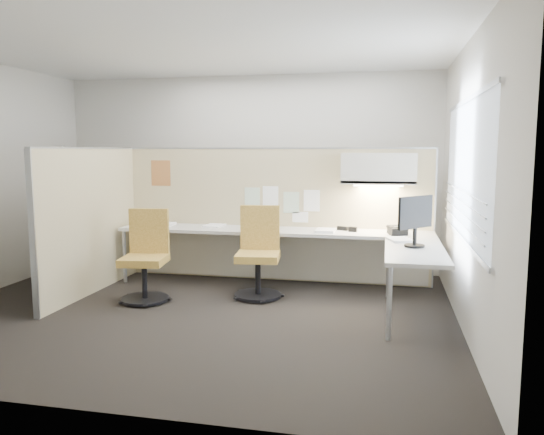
% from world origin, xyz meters
% --- Properties ---
extents(floor, '(5.50, 4.50, 0.01)m').
position_xyz_m(floor, '(0.00, 0.00, -0.01)').
color(floor, black).
rests_on(floor, ground).
extents(ceiling, '(5.50, 4.50, 0.01)m').
position_xyz_m(ceiling, '(0.00, 0.00, 2.80)').
color(ceiling, white).
rests_on(ceiling, wall_back).
extents(wall_back, '(5.50, 0.02, 2.80)m').
position_xyz_m(wall_back, '(0.00, 2.25, 1.40)').
color(wall_back, beige).
rests_on(wall_back, ground).
extents(wall_front, '(5.50, 0.02, 2.80)m').
position_xyz_m(wall_front, '(0.00, -2.25, 1.40)').
color(wall_front, beige).
rests_on(wall_front, ground).
extents(wall_right, '(0.02, 4.50, 2.80)m').
position_xyz_m(wall_right, '(2.75, 0.00, 1.40)').
color(wall_right, beige).
rests_on(wall_right, ground).
extents(window_pane, '(0.01, 2.80, 1.30)m').
position_xyz_m(window_pane, '(2.73, 0.00, 1.55)').
color(window_pane, '#ACB8C7').
rests_on(window_pane, wall_right).
extents(partition_back, '(4.10, 0.06, 1.75)m').
position_xyz_m(partition_back, '(0.55, 1.60, 0.88)').
color(partition_back, '#CDBD8E').
rests_on(partition_back, floor).
extents(partition_left, '(0.06, 2.20, 1.75)m').
position_xyz_m(partition_left, '(-1.50, 0.50, 0.88)').
color(partition_left, '#CDBD8E').
rests_on(partition_left, floor).
extents(desk, '(4.00, 2.07, 0.73)m').
position_xyz_m(desk, '(0.93, 1.13, 0.60)').
color(desk, beige).
rests_on(desk, floor).
extents(overhead_bin, '(0.90, 0.36, 0.38)m').
position_xyz_m(overhead_bin, '(1.90, 1.39, 1.51)').
color(overhead_bin, beige).
rests_on(overhead_bin, partition_back).
extents(task_light_strip, '(0.60, 0.06, 0.02)m').
position_xyz_m(task_light_strip, '(1.90, 1.39, 1.30)').
color(task_light_strip, '#FFEABF').
rests_on(task_light_strip, overhead_bin).
extents(pinned_papers, '(1.01, 0.00, 0.47)m').
position_xyz_m(pinned_papers, '(0.63, 1.57, 1.03)').
color(pinned_papers, '#8CBF8C').
rests_on(pinned_papers, partition_back).
extents(poster, '(0.28, 0.00, 0.35)m').
position_xyz_m(poster, '(-1.05, 1.57, 1.42)').
color(poster, orange).
rests_on(poster, partition_back).
extents(chair_left, '(0.55, 0.57, 1.04)m').
position_xyz_m(chair_left, '(-0.70, 0.31, 0.49)').
color(chair_left, black).
rests_on(chair_left, floor).
extents(chair_right, '(0.56, 0.58, 1.06)m').
position_xyz_m(chair_right, '(0.54, 0.74, 0.50)').
color(chair_right, black).
rests_on(chair_right, floor).
extents(monitor, '(0.36, 0.40, 0.53)m').
position_xyz_m(monitor, '(2.30, 0.36, 1.04)').
color(monitor, black).
rests_on(monitor, desk).
extents(phone, '(0.26, 0.25, 0.12)m').
position_xyz_m(phone, '(2.14, 1.15, 0.78)').
color(phone, black).
rests_on(phone, desk).
extents(stapler, '(0.14, 0.09, 0.05)m').
position_xyz_m(stapler, '(1.47, 1.38, 0.76)').
color(stapler, black).
rests_on(stapler, desk).
extents(tape_dispenser, '(0.11, 0.08, 0.06)m').
position_xyz_m(tape_dispenser, '(1.61, 1.29, 0.76)').
color(tape_dispenser, black).
rests_on(tape_dispenser, desk).
extents(coat_hook, '(0.18, 0.49, 1.45)m').
position_xyz_m(coat_hook, '(-1.58, -0.09, 1.41)').
color(coat_hook, silver).
rests_on(coat_hook, partition_left).
extents(paper_stack_0, '(0.24, 0.31, 0.03)m').
position_xyz_m(paper_stack_0, '(-0.90, 1.31, 0.75)').
color(paper_stack_0, white).
rests_on(paper_stack_0, desk).
extents(paper_stack_1, '(0.25, 0.32, 0.02)m').
position_xyz_m(paper_stack_1, '(-0.22, 1.35, 0.74)').
color(paper_stack_1, white).
rests_on(paper_stack_1, desk).
extents(paper_stack_2, '(0.27, 0.33, 0.04)m').
position_xyz_m(paper_stack_2, '(0.42, 1.19, 0.75)').
color(paper_stack_2, white).
rests_on(paper_stack_2, desk).
extents(paper_stack_3, '(0.24, 0.30, 0.03)m').
position_xyz_m(paper_stack_3, '(1.27, 1.23, 0.75)').
color(paper_stack_3, white).
rests_on(paper_stack_3, desk).
extents(paper_stack_4, '(0.32, 0.36, 0.02)m').
position_xyz_m(paper_stack_4, '(2.16, 0.73, 0.74)').
color(paper_stack_4, white).
rests_on(paper_stack_4, desk).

